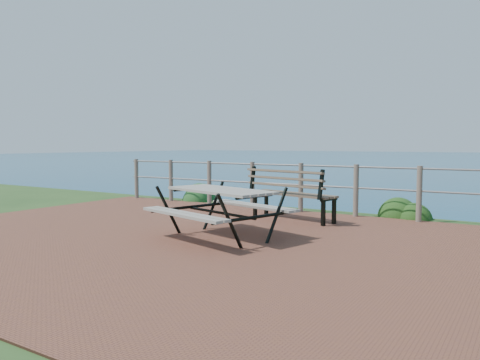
# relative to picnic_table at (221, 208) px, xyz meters

# --- Properties ---
(ground) EXTENTS (10.00, 7.00, 0.12)m
(ground) POSITION_rel_picnic_table_xyz_m (-0.12, -0.29, -0.47)
(ground) COLOR brown
(ground) RESTS_ON ground
(safety_railing) EXTENTS (9.40, 0.10, 1.00)m
(safety_railing) POSITION_rel_picnic_table_xyz_m (-0.12, 3.06, 0.11)
(safety_railing) COLOR #6B5B4C
(safety_railing) RESTS_ON ground
(picnic_table) EXTENTS (1.84, 1.45, 0.73)m
(picnic_table) POSITION_rel_picnic_table_xyz_m (0.00, 0.00, 0.00)
(picnic_table) COLOR #A19E91
(picnic_table) RESTS_ON ground
(park_bench) EXTENTS (1.76, 0.80, 0.96)m
(park_bench) POSITION_rel_picnic_table_xyz_m (0.17, 2.08, 0.17)
(park_bench) COLOR brown
(park_bench) RESTS_ON ground
(shrub_lip_west) EXTENTS (0.82, 0.82, 0.58)m
(shrub_lip_west) POSITION_rel_picnic_table_xyz_m (-3.37, 3.75, -0.47)
(shrub_lip_west) COLOR #1F5322
(shrub_lip_west) RESTS_ON ground
(shrub_lip_east) EXTENTS (0.85, 0.85, 0.62)m
(shrub_lip_east) POSITION_rel_picnic_table_xyz_m (1.96, 3.63, -0.47)
(shrub_lip_east) COLOR #1F4916
(shrub_lip_east) RESTS_ON ground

